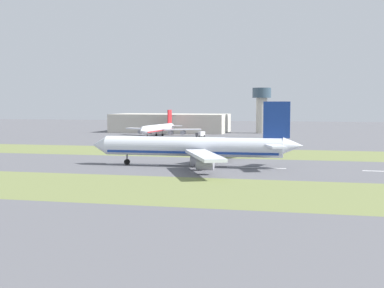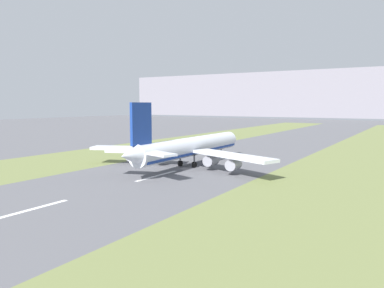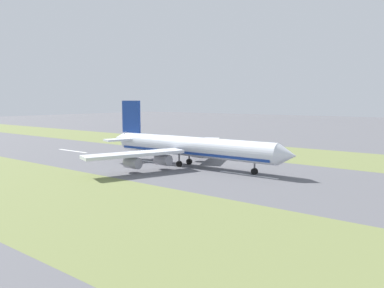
# 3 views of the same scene
# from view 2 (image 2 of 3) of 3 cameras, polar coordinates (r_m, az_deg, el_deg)

# --- Properties ---
(ground_plane) EXTENTS (800.00, 800.00, 0.00)m
(ground_plane) POSITION_cam_2_polar(r_m,az_deg,el_deg) (115.71, -1.13, -3.74)
(ground_plane) COLOR #56565B
(grass_median_west) EXTENTS (40.00, 600.00, 0.01)m
(grass_median_west) POSITION_cam_2_polar(r_m,az_deg,el_deg) (144.88, -16.25, -1.99)
(grass_median_west) COLOR olive
(grass_median_west) RESTS_ON ground
(grass_median_east) EXTENTS (40.00, 600.00, 0.01)m
(grass_median_east) POSITION_cam_2_polar(r_m,az_deg,el_deg) (99.19, 21.39, -5.82)
(grass_median_east) COLOR olive
(grass_median_east) RESTS_ON ground
(centreline_dash_near) EXTENTS (1.20, 18.00, 0.01)m
(centreline_dash_near) POSITION_cam_2_polar(r_m,az_deg,el_deg) (77.18, -23.84, -9.26)
(centreline_dash_near) COLOR silver
(centreline_dash_near) RESTS_ON ground
(centreline_dash_mid) EXTENTS (1.20, 18.00, 0.01)m
(centreline_dash_mid) POSITION_cam_2_polar(r_m,az_deg,el_deg) (104.31, -5.37, -4.85)
(centreline_dash_mid) COLOR silver
(centreline_dash_mid) RESTS_ON ground
(centreline_dash_far) EXTENTS (1.20, 18.00, 0.01)m
(centreline_dash_far) POSITION_cam_2_polar(r_m,az_deg,el_deg) (137.86, 4.72, -2.16)
(centreline_dash_far) COLOR silver
(centreline_dash_far) RESTS_ON ground
(airplane_main_jet) EXTENTS (64.12, 67.10, 20.20)m
(airplane_main_jet) POSITION_cam_2_polar(r_m,az_deg,el_deg) (118.63, -0.47, -0.55)
(airplane_main_jet) COLOR silver
(airplane_main_jet) RESTS_ON ground
(mountain_ridge) EXTENTS (800.00, 120.00, 69.42)m
(mountain_ridge) POSITION_cam_2_polar(r_m,az_deg,el_deg) (619.00, 26.23, 6.86)
(mountain_ridge) COLOR gray
(mountain_ridge) RESTS_ON ground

